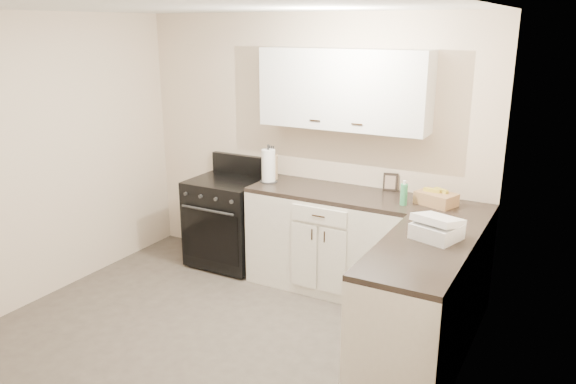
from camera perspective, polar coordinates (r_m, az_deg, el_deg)
The scene contains 19 objects.
floor at distance 4.49m, azimuth -8.99°, elevation -15.64°, with size 3.60×3.60×0.00m, color #473F38.
ceiling at distance 3.81m, azimuth -10.75°, elevation 18.10°, with size 3.60×3.60×0.00m, color white.
wall_back at distance 5.45m, azimuth 1.99°, elevation 4.60°, with size 3.60×3.60×0.00m, color beige.
wall_right at distance 3.23m, azimuth 16.29°, elevation -4.62°, with size 3.60×3.60×0.00m, color beige.
wall_left at distance 5.26m, azimuth -25.41°, elevation 2.55°, with size 3.60×3.60×0.00m, color beige.
base_cabinets_back at distance 5.25m, azimuth 4.58°, elevation -5.06°, with size 1.55×0.60×0.90m, color white.
base_cabinets_right at distance 4.37m, azimuth 14.11°, elevation -10.20°, with size 0.60×1.90×0.90m, color white.
countertop_back at distance 5.09m, azimuth 4.70°, elevation -0.14°, with size 1.55×0.60×0.04m, color black.
countertop_right at distance 4.18m, azimuth 14.56°, elevation -4.43°, with size 0.60×1.90×0.04m, color black.
upper_cabinets at distance 5.05m, azimuth 5.66°, elevation 10.35°, with size 1.55×0.30×0.70m, color silver.
stove at distance 5.76m, azimuth -6.12°, elevation -2.99°, with size 0.72×0.62×0.87m, color black.
knife_block at distance 5.41m, azimuth -1.75°, elevation 2.50°, with size 0.11×0.10×0.25m, color #D1B181.
paper_towel at distance 5.34m, azimuth -2.00°, elevation 2.67°, with size 0.13×0.13×0.31m, color white.
soap_bottle at distance 4.76m, azimuth 11.69°, elevation -0.25°, with size 0.06×0.06×0.18m, color #3EA162.
picture_frame at distance 5.15m, azimuth 10.37°, elevation 1.00°, with size 0.13×0.02×0.16m, color black.
wicker_basket at distance 4.84m, azimuth 14.82°, elevation -0.66°, with size 0.31×0.21×0.10m, color #AF8252.
countertop_grill at distance 4.08m, azimuth 14.86°, elevation -3.88°, with size 0.29×0.27×0.11m, color white.
oven_mitt_near at distance 3.89m, azimuth 7.02°, elevation -12.26°, with size 0.02×0.14×0.25m, color black.
oven_mitt_far at distance 4.29m, azimuth 9.28°, elevation -10.18°, with size 0.02×0.13×0.22m, color black.
Camera 1 is at (2.40, -2.96, 2.38)m, focal length 35.00 mm.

